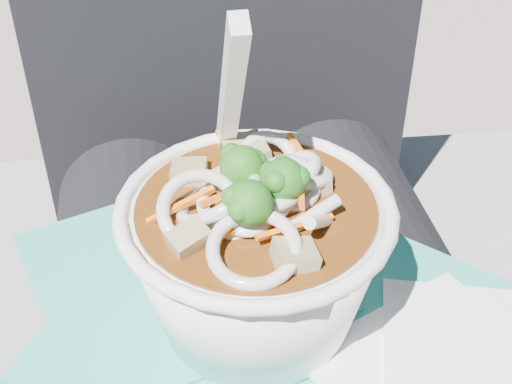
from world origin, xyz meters
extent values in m
cylinder|color=black|center=(0.10, 0.00, 0.48)|extent=(0.14, 0.48, 0.14)
cube|color=teal|center=(-0.06, 0.00, 0.55)|extent=(0.23, 0.23, 0.00)
cube|color=teal|center=(-0.01, -0.03, 0.55)|extent=(0.18, 0.19, 0.00)
cube|color=teal|center=(-0.04, -0.01, 0.55)|extent=(0.23, 0.22, 0.00)
cube|color=teal|center=(0.02, 0.00, 0.56)|extent=(0.13, 0.16, 0.00)
cube|color=teal|center=(-0.03, 0.06, 0.56)|extent=(0.18, 0.18, 0.00)
cube|color=teal|center=(0.00, -0.01, 0.56)|extent=(0.15, 0.20, 0.00)
cube|color=teal|center=(0.06, -0.02, 0.56)|extent=(0.23, 0.23, 0.00)
cube|color=teal|center=(-0.06, 0.04, 0.56)|extent=(0.23, 0.23, 0.00)
cube|color=white|center=(0.08, -0.09, 0.57)|extent=(0.17, 0.17, 0.00)
cube|color=white|center=(0.11, -0.08, 0.57)|extent=(0.15, 0.15, 0.00)
torus|color=white|center=(-0.02, -0.01, 0.65)|extent=(0.16, 0.16, 0.01)
cylinder|color=#4D260B|center=(-0.02, -0.01, 0.65)|extent=(0.14, 0.14, 0.01)
torus|color=silver|center=(-0.03, -0.02, 0.65)|extent=(0.07, 0.08, 0.03)
torus|color=silver|center=(0.01, 0.01, 0.66)|extent=(0.05, 0.05, 0.03)
torus|color=silver|center=(-0.03, -0.06, 0.66)|extent=(0.06, 0.06, 0.03)
torus|color=silver|center=(-0.05, -0.02, 0.66)|extent=(0.06, 0.06, 0.04)
torus|color=silver|center=(-0.01, 0.01, 0.65)|extent=(0.05, 0.05, 0.02)
torus|color=silver|center=(-0.04, -0.01, 0.66)|extent=(0.07, 0.07, 0.04)
torus|color=silver|center=(-0.02, -0.01, 0.65)|extent=(0.06, 0.06, 0.02)
torus|color=silver|center=(0.01, 0.01, 0.66)|extent=(0.05, 0.05, 0.02)
torus|color=silver|center=(-0.01, -0.01, 0.66)|extent=(0.06, 0.05, 0.03)
torus|color=silver|center=(0.00, -0.01, 0.66)|extent=(0.05, 0.05, 0.03)
torus|color=silver|center=(-0.03, 0.01, 0.66)|extent=(0.04, 0.04, 0.02)
torus|color=silver|center=(0.00, 0.02, 0.66)|extent=(0.04, 0.04, 0.03)
cylinder|color=silver|center=(0.00, -0.02, 0.66)|extent=(0.03, 0.03, 0.02)
cylinder|color=silver|center=(0.01, -0.04, 0.66)|extent=(0.03, 0.03, 0.03)
cylinder|color=silver|center=(-0.03, 0.03, 0.66)|extent=(0.01, 0.03, 0.02)
cylinder|color=silver|center=(0.01, -0.03, 0.66)|extent=(0.04, 0.02, 0.02)
cylinder|color=#638C44|center=(0.00, -0.02, 0.66)|extent=(0.01, 0.01, 0.01)
sphere|color=#155513|center=(0.00, -0.02, 0.67)|extent=(0.03, 0.03, 0.03)
sphere|color=#155513|center=(-0.01, -0.01, 0.67)|extent=(0.01, 0.01, 0.01)
sphere|color=#155513|center=(0.00, -0.01, 0.68)|extent=(0.01, 0.01, 0.01)
sphere|color=#155513|center=(-0.01, -0.02, 0.68)|extent=(0.01, 0.01, 0.01)
sphere|color=#155513|center=(0.01, -0.02, 0.67)|extent=(0.01, 0.01, 0.01)
cylinder|color=#638C44|center=(-0.02, 0.00, 0.66)|extent=(0.01, 0.01, 0.01)
sphere|color=#155513|center=(-0.02, 0.00, 0.67)|extent=(0.03, 0.03, 0.03)
sphere|color=#155513|center=(-0.02, 0.00, 0.67)|extent=(0.01, 0.01, 0.01)
sphere|color=#155513|center=(-0.02, 0.00, 0.67)|extent=(0.01, 0.01, 0.01)
sphere|color=#155513|center=(-0.02, 0.01, 0.67)|extent=(0.01, 0.01, 0.01)
sphere|color=#155513|center=(-0.03, 0.01, 0.68)|extent=(0.01, 0.01, 0.01)
cylinder|color=#638C44|center=(-0.02, -0.03, 0.66)|extent=(0.01, 0.01, 0.01)
sphere|color=#155513|center=(-0.02, -0.03, 0.67)|extent=(0.03, 0.03, 0.03)
sphere|color=#155513|center=(-0.03, -0.04, 0.67)|extent=(0.01, 0.01, 0.01)
sphere|color=#155513|center=(-0.03, -0.03, 0.67)|extent=(0.01, 0.01, 0.01)
sphere|color=#155513|center=(-0.03, -0.03, 0.67)|extent=(0.01, 0.01, 0.01)
sphere|color=#155513|center=(-0.03, -0.03, 0.68)|extent=(0.01, 0.01, 0.01)
cube|color=orange|center=(-0.06, -0.01, 0.66)|extent=(0.04, 0.01, 0.01)
cube|color=orange|center=(0.00, -0.04, 0.66)|extent=(0.05, 0.02, 0.01)
cube|color=orange|center=(-0.02, 0.03, 0.66)|extent=(0.02, 0.04, 0.01)
cube|color=orange|center=(0.01, -0.01, 0.66)|extent=(0.01, 0.05, 0.01)
cube|color=orange|center=(-0.03, -0.01, 0.66)|extent=(0.04, 0.03, 0.01)
cube|color=orange|center=(0.02, 0.02, 0.66)|extent=(0.02, 0.04, 0.02)
cube|color=orange|center=(-0.04, -0.04, 0.66)|extent=(0.05, 0.02, 0.01)
cube|color=#8E7A50|center=(0.02, 0.00, 0.65)|extent=(0.02, 0.02, 0.01)
cube|color=#8E7A50|center=(-0.02, 0.03, 0.66)|extent=(0.03, 0.03, 0.02)
cube|color=#8E7A50|center=(-0.05, 0.02, 0.65)|extent=(0.02, 0.03, 0.02)
cube|color=#8E7A50|center=(-0.06, -0.04, 0.66)|extent=(0.03, 0.02, 0.02)
cube|color=#8E7A50|center=(-0.01, -0.06, 0.66)|extent=(0.02, 0.02, 0.02)
ellipsoid|color=white|center=(-0.03, -0.02, 0.66)|extent=(0.03, 0.04, 0.01)
cube|color=white|center=(-0.03, 0.02, 0.71)|extent=(0.01, 0.08, 0.12)
camera|label=1|loc=(-0.07, -0.32, 0.90)|focal=50.00mm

